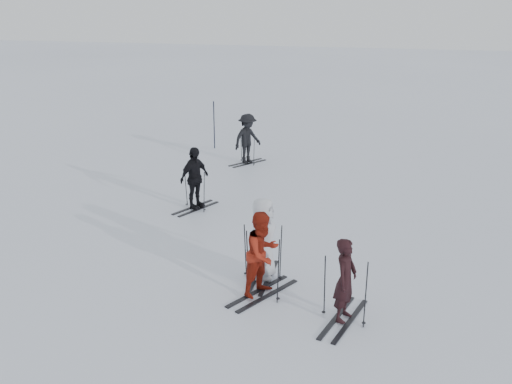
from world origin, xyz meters
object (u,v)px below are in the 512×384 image
skier_uphill_left (195,179)px  piste_marker (214,125)px  skier_near_dark (345,281)px  skier_grey (263,240)px  skier_red (263,255)px  skier_uphill_far (247,139)px

skier_uphill_left → piste_marker: bearing=38.8°
skier_near_dark → piste_marker: size_ratio=0.84×
skier_near_dark → piste_marker: piste_marker is taller
skier_grey → skier_uphill_left: size_ratio=1.00×
skier_red → skier_grey: skier_grey is taller
skier_red → skier_uphill_far: skier_uphill_far is taller
skier_near_dark → skier_red: (-1.65, 0.51, 0.07)m
skier_red → skier_grey: 0.71m
skier_near_dark → skier_uphill_far: skier_uphill_far is taller
skier_uphill_left → skier_grey: bearing=-117.0°
piste_marker → skier_uphill_far: bearing=-42.8°
skier_red → skier_uphill_left: (-3.06, 4.15, 0.02)m
skier_uphill_far → skier_uphill_left: bearing=-148.0°
skier_grey → skier_uphill_left: skier_uphill_left is taller
skier_uphill_far → piste_marker: (-1.86, 1.72, 0.05)m
skier_grey → piste_marker: piste_marker is taller
skier_near_dark → skier_uphill_left: size_ratio=0.90×
piste_marker → skier_red: bearing=-65.5°
skier_red → piste_marker: (-4.87, 10.69, 0.08)m
skier_uphill_left → skier_near_dark: bearing=-111.5°
skier_grey → piste_marker: size_ratio=0.93×
skier_grey → skier_red: bearing=-167.6°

